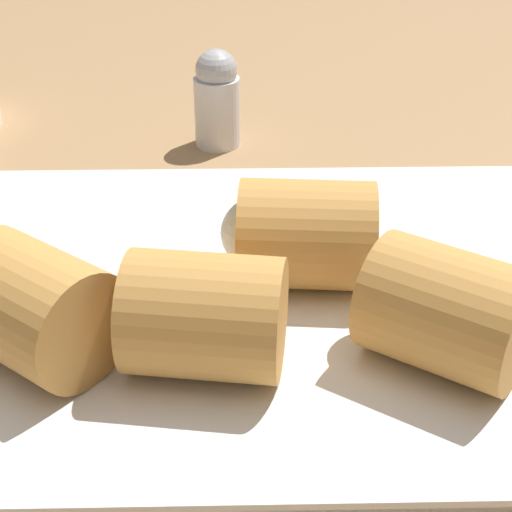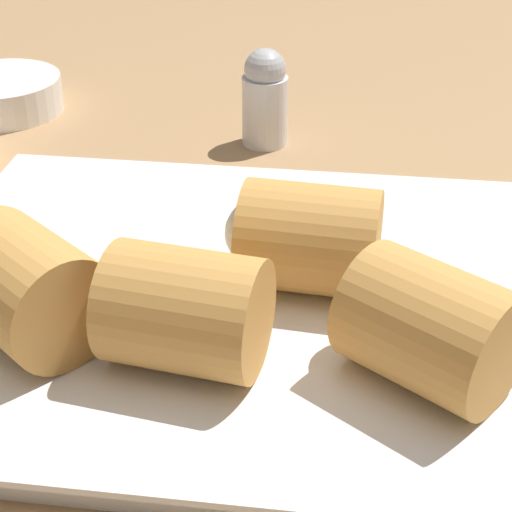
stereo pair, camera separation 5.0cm
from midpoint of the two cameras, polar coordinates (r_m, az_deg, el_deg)
table_surface at (r=41.00cm, az=0.63°, el=-5.09°), size 180.00×140.00×2.00cm
serving_plate at (r=39.57cm, az=3.62°, el=-3.54°), size 33.02×25.92×1.50cm
roll_front_left at (r=33.66cm, az=-0.95°, el=-3.74°), size 7.29×5.84×5.00cm
roll_front_right at (r=35.90cm, az=-11.60°, el=-1.99°), size 7.89×7.72×5.00cm
roll_back_left at (r=34.05cm, az=15.15°, el=-4.54°), size 7.87×7.59×5.00cm
roll_back_right at (r=38.68cm, az=6.71°, el=1.10°), size 7.17×5.50×5.00cm
dipping_bowl_far at (r=64.61cm, az=-14.54°, el=10.42°), size 8.72×8.72×2.48cm
salt_shaker at (r=56.60cm, az=2.67°, el=10.45°), size 3.01×3.01×6.47cm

